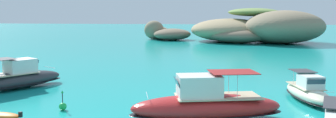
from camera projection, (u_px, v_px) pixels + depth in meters
islet_large at (258, 29)px, 90.64m from camera, size 37.84×30.30×8.02m
islet_small at (165, 33)px, 98.84m from camera, size 15.14×14.49×4.85m
motorboat_red at (206, 105)px, 25.35m from camera, size 10.72×5.47×3.22m
motorboat_charcoal at (17, 79)px, 35.83m from camera, size 7.39×9.35×2.92m
motorboat_cream at (308, 92)px, 30.77m from camera, size 3.56×7.58×2.29m
dinghy_tender at (2, 116)px, 25.63m from camera, size 2.84×1.31×0.58m
channel_buoy at (63, 106)px, 27.94m from camera, size 0.56×0.56×1.48m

